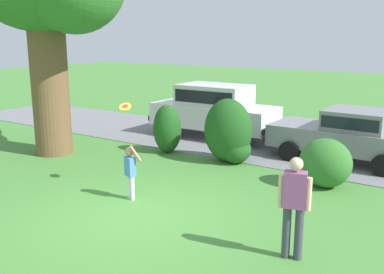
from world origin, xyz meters
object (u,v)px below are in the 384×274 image
Objects in this scene: parked_sedan at (348,133)px; parked_suv at (214,108)px; frisbee at (125,107)px; adult_onlooker at (294,203)px; child_thrower at (130,169)px.

parked_sedan is 4.91m from parked_suv.
parked_sedan is 0.94× the size of parked_suv.
frisbee is 4.79m from adult_onlooker.
parked_suv reaches higher than parked_sedan.
frisbee is at bearing -124.85° from parked_sedan.
adult_onlooker is (4.04, -0.57, 0.27)m from child_thrower.
child_thrower is at bearing -75.49° from parked_suv.
child_thrower is at bearing 171.99° from adult_onlooker.
parked_suv is at bearing 173.66° from parked_sedan.
parked_suv is 6.62m from child_thrower.
parked_sedan is 6.66m from frisbee.
parked_sedan is 3.44× the size of child_thrower.
frisbee is at bearing 167.14° from adult_onlooker.
adult_onlooker is at bearing -8.01° from child_thrower.
frisbee is (-0.52, 0.47, 1.29)m from child_thrower.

